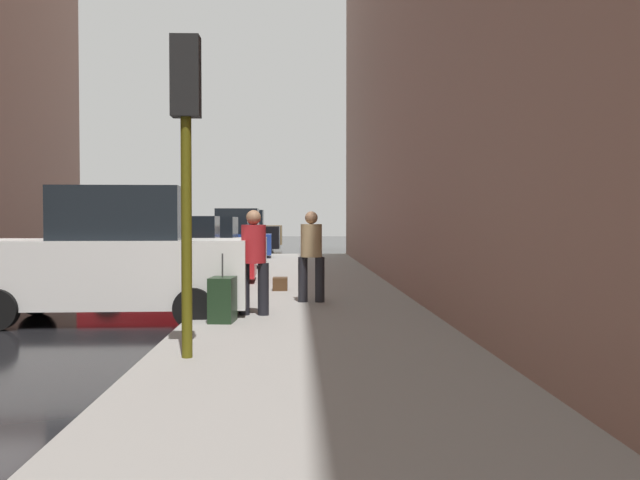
# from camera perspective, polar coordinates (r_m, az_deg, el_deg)

# --- Properties ---
(sidewalk) EXTENTS (4.00, 40.00, 0.15)m
(sidewalk) POSITION_cam_1_polar(r_m,az_deg,el_deg) (12.51, -0.66, -5.84)
(sidewalk) COLOR gray
(sidewalk) RESTS_ON ground_plane
(parked_white_van) EXTENTS (4.65, 2.17, 2.25)m
(parked_white_van) POSITION_cam_1_polar(r_m,az_deg,el_deg) (12.43, -16.28, -1.52)
(parked_white_van) COLOR silver
(parked_white_van) RESTS_ON ground_plane
(parked_red_hatchback) EXTENTS (4.25, 2.15, 1.79)m
(parked_red_hatchback) POSITION_cam_1_polar(r_m,az_deg,el_deg) (18.23, -11.65, -1.08)
(parked_red_hatchback) COLOR #B2191E
(parked_red_hatchback) RESTS_ON ground_plane
(parked_silver_sedan) EXTENTS (4.26, 2.17, 1.79)m
(parked_silver_sedan) POSITION_cam_1_polar(r_m,az_deg,el_deg) (23.56, -9.43, -0.46)
(parked_silver_sedan) COLOR #B7BABF
(parked_silver_sedan) RESTS_ON ground_plane
(parked_blue_sedan) EXTENTS (4.26, 2.16, 1.79)m
(parked_blue_sedan) POSITION_cam_1_polar(r_m,az_deg,el_deg) (29.49, -7.91, -0.03)
(parked_blue_sedan) COLOR navy
(parked_blue_sedan) RESTS_ON ground_plane
(parked_black_suv) EXTENTS (4.62, 2.09, 2.25)m
(parked_black_suv) POSITION_cam_1_polar(r_m,az_deg,el_deg) (35.63, -6.87, 0.56)
(parked_black_suv) COLOR black
(parked_black_suv) RESTS_ON ground_plane
(parked_bronze_suv) EXTENTS (4.61, 2.08, 2.25)m
(parked_bronze_suv) POSITION_cam_1_polar(r_m,az_deg,el_deg) (41.08, -6.21, 0.70)
(parked_bronze_suv) COLOR brown
(parked_bronze_suv) RESTS_ON ground_plane
(fire_hydrant) EXTENTS (0.42, 0.22, 0.70)m
(fire_hydrant) POSITION_cam_1_polar(r_m,az_deg,el_deg) (19.15, -5.74, -1.98)
(fire_hydrant) COLOR red
(fire_hydrant) RESTS_ON sidewalk
(traffic_light) EXTENTS (0.32, 0.32, 3.60)m
(traffic_light) POSITION_cam_1_polar(r_m,az_deg,el_deg) (8.19, -10.67, 9.00)
(traffic_light) COLOR #514C0F
(traffic_light) RESTS_ON sidewalk
(pedestrian_in_red_jacket) EXTENTS (0.52, 0.46, 1.71)m
(pedestrian_in_red_jacket) POSITION_cam_1_polar(r_m,az_deg,el_deg) (11.62, -5.33, -1.33)
(pedestrian_in_red_jacket) COLOR black
(pedestrian_in_red_jacket) RESTS_ON sidewalk
(pedestrian_in_tan_coat) EXTENTS (0.51, 0.43, 1.71)m
(pedestrian_in_tan_coat) POSITION_cam_1_polar(r_m,az_deg,el_deg) (13.40, -0.70, -0.92)
(pedestrian_in_tan_coat) COLOR black
(pedestrian_in_tan_coat) RESTS_ON sidewalk
(rolling_suitcase) EXTENTS (0.41, 0.59, 1.04)m
(rolling_suitcase) POSITION_cam_1_polar(r_m,az_deg,el_deg) (10.95, -7.80, -4.74)
(rolling_suitcase) COLOR black
(rolling_suitcase) RESTS_ON sidewalk
(duffel_bag) EXTENTS (0.32, 0.44, 0.28)m
(duffel_bag) POSITION_cam_1_polar(r_m,az_deg,el_deg) (15.72, -3.21, -3.52)
(duffel_bag) COLOR #472D19
(duffel_bag) RESTS_ON sidewalk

